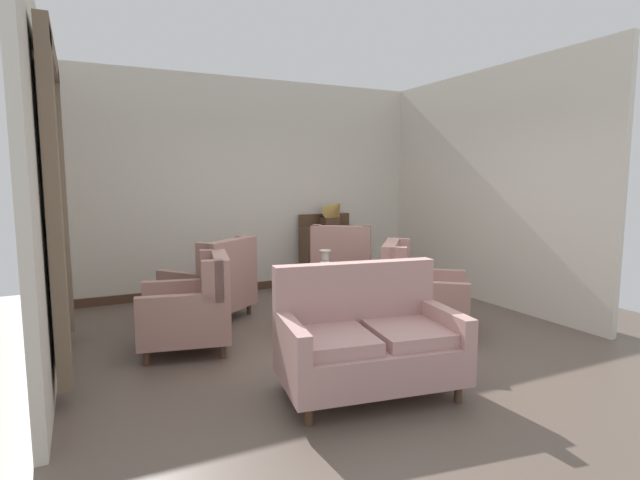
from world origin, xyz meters
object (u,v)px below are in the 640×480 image
coffee_table (323,293)px  porcelain_vase (325,270)px  settee (367,341)px  armchair_beside_settee (342,271)px  armchair_far_left (417,294)px  armchair_foreground_right (192,309)px  sideboard (329,253)px  armchair_near_sideboard (214,285)px  gramophone (334,211)px

coffee_table → porcelain_vase: bearing=-41.7°
settee → armchair_beside_settee: armchair_beside_settee is taller
coffee_table → armchair_far_left: bearing=-26.5°
settee → armchair_beside_settee: bearing=74.3°
coffee_table → armchair_beside_settee: armchair_beside_settee is taller
coffee_table → settee: size_ratio=0.59×
armchair_far_left → armchair_foreground_right: bearing=117.1°
coffee_table → sideboard: sideboard is taller
armchair_foreground_right → sideboard: size_ratio=0.87×
porcelain_vase → armchair_foreground_right: bearing=179.1°
coffee_table → settee: settee is taller
armchair_near_sideboard → sideboard: (2.09, 1.03, 0.12)m
armchair_beside_settee → gramophone: size_ratio=2.34×
armchair_near_sideboard → gramophone: gramophone is taller
armchair_foreground_right → gramophone: size_ratio=1.97×
armchair_foreground_right → armchair_far_left: (2.38, -0.48, 0.01)m
gramophone → settee: bearing=-113.6°
sideboard → gramophone: 0.67m
settee → gramophone: gramophone is taller
settee → sideboard: 3.94m
settee → porcelain_vase: bearing=84.0°
coffee_table → armchair_beside_settee: size_ratio=0.74×
armchair_far_left → sideboard: bearing=34.5°
coffee_table → porcelain_vase: porcelain_vase is taller
settee → sideboard: sideboard is taller
armchair_foreground_right → armchair_beside_settee: 2.38m
coffee_table → armchair_foreground_right: (-1.44, 0.01, -0.02)m
armchair_beside_settee → sideboard: bearing=-74.6°
porcelain_vase → armchair_near_sideboard: armchair_near_sideboard is taller
armchair_near_sideboard → settee: bearing=64.5°
settee → armchair_beside_settee: 2.78m
settee → armchair_far_left: 1.75m
armchair_far_left → sideboard: sideboard is taller
settee → gramophone: 3.95m
settee → armchair_near_sideboard: settee is taller
armchair_foreground_right → coffee_table: bearing=100.9°
armchair_far_left → gramophone: size_ratio=2.46×
settee → armchair_near_sideboard: bearing=111.3°
coffee_table → porcelain_vase: size_ratio=2.27×
porcelain_vase → sideboard: size_ratio=0.34×
porcelain_vase → gramophone: (1.14, 1.97, 0.50)m
armchair_foreground_right → settee: bearing=44.4°
armchair_foreground_right → sideboard: bearing=139.8°
coffee_table → porcelain_vase: (0.02, -0.02, 0.26)m
porcelain_vase → gramophone: 2.33m
armchair_near_sideboard → gramophone: (2.14, 0.94, 0.78)m
armchair_far_left → settee: bearing=168.6°
coffee_table → armchair_far_left: armchair_far_left is taller
porcelain_vase → settee: (-0.41, -1.58, -0.28)m
coffee_table → armchair_foreground_right: armchair_foreground_right is taller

